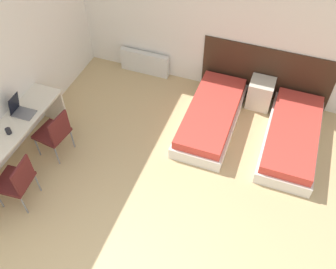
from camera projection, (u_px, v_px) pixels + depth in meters
wall_back at (209, 21)px, 6.46m from camera, size 5.88×0.05×2.70m
wall_left at (9, 67)px, 5.60m from camera, size 0.05×5.50×2.70m
headboard_panel at (266, 74)px, 6.77m from camera, size 2.36×0.03×1.08m
bed_near_window at (211, 116)px, 6.55m from camera, size 0.86×2.01×0.38m
bed_near_door at (292, 137)px, 6.22m from camera, size 0.86×2.01×0.38m
nightstand at (260, 93)px, 6.82m from camera, size 0.43×0.42×0.55m
radiator at (145, 63)px, 7.50m from camera, size 1.00×0.12×0.47m
desk at (8, 142)px, 5.59m from camera, size 0.52×2.33×0.75m
chair_near_laptop at (54, 132)px, 5.87m from camera, size 0.51×0.51×0.88m
chair_near_notebook at (17, 180)px, 5.25m from camera, size 0.50×0.50×0.88m
laptop at (21, 110)px, 5.74m from camera, size 0.33×0.25×0.33m
mug at (8, 131)px, 5.47m from camera, size 0.08×0.08×0.09m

